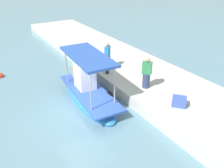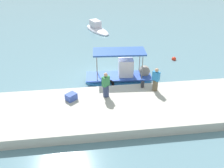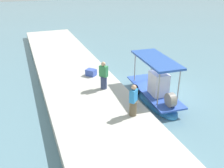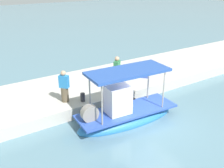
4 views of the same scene
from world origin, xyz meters
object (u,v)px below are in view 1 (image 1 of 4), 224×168
Objects in this scene: mooring_bollard at (107,70)px; fisherman_near_bollard at (147,74)px; main_fishing_boat at (89,92)px; fisherman_by_crate at (107,56)px; marker_buoy at (0,76)px; cargo_crate at (179,101)px.

fisherman_near_bollard is at bearing -162.72° from mooring_bollard.
mooring_bollard is at bearing 17.28° from fisherman_near_bollard.
main_fishing_boat is 2.38m from mooring_bollard.
mooring_bollard is at bearing 147.53° from fisherman_by_crate.
main_fishing_boat is 3.04× the size of fisherman_near_bollard.
main_fishing_boat is 3.16× the size of fisherman_by_crate.
mooring_bollard reaches higher than marker_buoy.
mooring_bollard is 1.07× the size of marker_buoy.
fisherman_near_bollard is 9.67m from marker_buoy.
marker_buoy is at bearing 32.34° from main_fishing_boat.
main_fishing_boat reaches higher than cargo_crate.
marker_buoy is at bearing 42.04° from fisherman_near_bollard.
fisherman_near_bollard is at bearing -116.58° from main_fishing_boat.
fisherman_near_bollard is (-1.40, -2.80, 0.95)m from main_fishing_boat.
main_fishing_boat is 6.77m from marker_buoy.
cargo_crate is (-3.69, -2.94, 0.38)m from main_fishing_boat.
mooring_bollard is (-0.76, 0.49, -0.54)m from fisherman_by_crate.
fisherman_by_crate is 5.79m from cargo_crate.
main_fishing_boat is at bearing -147.66° from marker_buoy.
fisherman_by_crate reaches higher than mooring_bollard.
fisherman_near_bollard is 3.47m from fisherman_by_crate.
fisherman_near_bollard reaches higher than cargo_crate.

